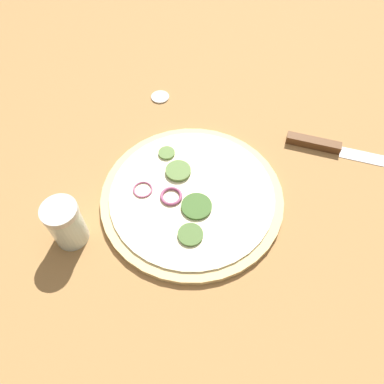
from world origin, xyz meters
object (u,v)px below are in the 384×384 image
(spice_jar, at_px, (66,224))
(loose_cap, at_px, (160,96))
(pizza, at_px, (192,196))
(knife, at_px, (334,148))

(spice_jar, xyz_separation_m, loose_cap, (-0.25, 0.28, -0.04))
(pizza, relative_size, spice_jar, 3.68)
(loose_cap, bearing_deg, pizza, -13.04)
(pizza, bearing_deg, knife, 84.41)
(spice_jar, distance_m, loose_cap, 0.38)
(pizza, distance_m, spice_jar, 0.23)
(pizza, bearing_deg, loose_cap, 166.96)
(pizza, height_order, knife, pizza)
(knife, relative_size, spice_jar, 2.59)
(pizza, relative_size, knife, 1.42)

